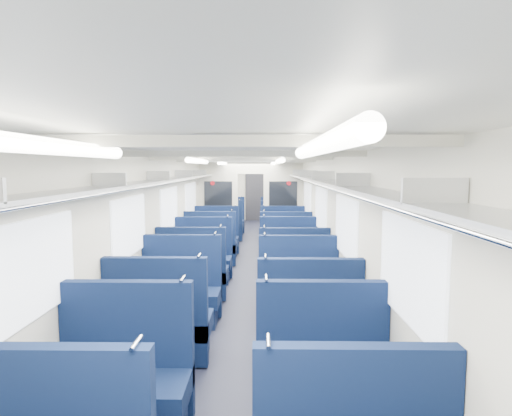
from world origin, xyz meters
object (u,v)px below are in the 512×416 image
seat_22 (227,223)px  seat_23 (278,223)px  seat_15 (289,260)px  seat_19 (283,240)px  seat_14 (202,261)px  seat_12 (193,276)px  seat_10 (181,295)px  seat_20 (224,228)px  seat_21 (280,229)px  seat_9 (308,329)px  seat_17 (285,248)px  seat_6 (123,385)px  seat_8 (160,327)px  bulkhead (251,202)px  seat_7 (324,384)px  seat_18 (216,240)px  seat_11 (299,296)px  seat_16 (211,248)px  end_door (255,196)px  seat_13 (293,277)px

seat_22 → seat_23: same height
seat_15 → seat_19: 2.25m
seat_14 → seat_12: bearing=-90.0°
seat_10 → seat_20: same height
seat_21 → seat_23: bearing=90.0°
seat_9 → seat_17: bearing=90.0°
seat_6 → seat_17: 6.12m
seat_8 → seat_23: size_ratio=1.00×
seat_10 → seat_23: bearing=77.9°
bulkhead → seat_7: bulkhead is taller
seat_19 → seat_18: bearing=179.8°
seat_21 → seat_8: bearing=-102.2°
seat_11 → seat_17: (0.00, 3.46, 0.00)m
seat_6 → seat_17: size_ratio=1.00×
seat_18 → seat_6: bearing=-90.0°
seat_15 → seat_21: 4.23m
seat_23 → seat_8: bearing=-100.6°
seat_14 → seat_18: 2.33m
seat_14 → seat_22: (0.00, 5.59, 0.00)m
seat_16 → seat_20: 3.14m
seat_20 → end_door: bearing=80.1°
end_door → seat_17: end_door is taller
seat_13 → seat_8: bearing=-126.9°
seat_6 → seat_7: (1.66, 0.03, 0.00)m
seat_10 → seat_14: same height
seat_13 → seat_23: 6.69m
seat_6 → seat_7: bearing=1.2°
seat_7 → seat_17: (0.00, 5.86, 0.00)m
end_door → seat_23: size_ratio=1.60×
bulkhead → seat_16: (-0.83, -2.11, -0.85)m
seat_9 → seat_15: bearing=90.0°
seat_12 → seat_18: bearing=90.0°
seat_10 → seat_17: size_ratio=1.00×
seat_16 → seat_14: bearing=-90.0°
seat_11 → seat_18: bearing=110.2°
end_door → seat_10: (-0.83, -11.41, -0.61)m
seat_9 → seat_14: same height
seat_19 → seat_17: bearing=-90.0°
seat_10 → seat_12: same height
seat_18 → seat_22: (0.00, 3.26, 0.00)m
seat_9 → seat_12: size_ratio=1.00×
seat_13 → seat_22: (-1.66, 6.73, 0.00)m
seat_8 → seat_11: (1.66, 1.17, 0.00)m
seat_7 → seat_10: bearing=124.5°
seat_18 → seat_20: same height
seat_11 → seat_12: 1.99m
bulkhead → seat_11: 5.76m
seat_10 → seat_7: bearing=-55.5°
seat_11 → seat_17: same height
seat_7 → seat_8: size_ratio=1.00×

